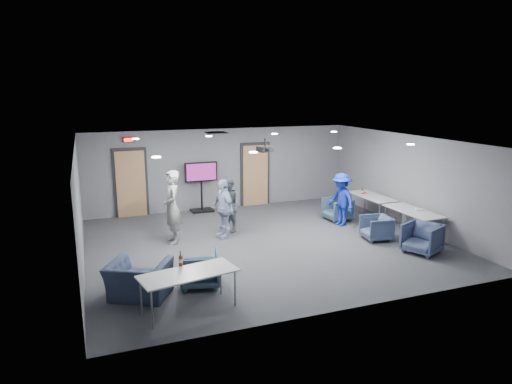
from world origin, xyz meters
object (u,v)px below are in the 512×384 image
object	(u,v)px
tv_stand	(201,184)
projector	(265,149)
chair_right_b	(376,228)
table_right_a	(372,197)
person_c	(223,209)
bottle_right	(362,192)
table_front_left	(188,275)
bottle_front	(181,260)
chair_front_b	(139,280)
chair_right_c	(422,238)
chair_right_a	(337,209)
person_d	(341,199)
person_b	(228,205)
table_right_b	(413,212)
chair_front_a	(200,269)
person_a	(172,207)

from	to	relation	value
tv_stand	projector	bearing A→B (deg)	-71.32
tv_stand	chair_right_b	bearing A→B (deg)	-51.06
table_right_a	projector	world-z (taller)	projector
person_c	bottle_right	size ratio (longest dim) A/B	7.27
projector	person_c	bearing A→B (deg)	154.66
tv_stand	projector	world-z (taller)	projector
table_front_left	bottle_front	bearing A→B (deg)	88.20
chair_front_b	chair_right_c	bearing A→B (deg)	-150.48
bottle_right	projector	bearing A→B (deg)	-169.78
chair_right_a	chair_front_b	bearing A→B (deg)	-65.17
table_right_a	bottle_right	distance (m)	0.38
table_front_left	person_d	bearing A→B (deg)	23.39
chair_right_c	table_front_left	xyz separation A→B (m)	(-6.05, -0.95, 0.31)
person_b	chair_right_b	world-z (taller)	person_b
chair_right_a	table_right_b	distance (m)	2.42
chair_right_c	chair_right_b	bearing A→B (deg)	175.51
table_front_left	bottle_right	bearing A→B (deg)	22.39
bottle_front	tv_stand	distance (m)	6.68
person_d	chair_front_a	distance (m)	5.67
person_a	person_c	bearing A→B (deg)	89.58
table_right_b	bottle_right	distance (m)	2.23
person_a	bottle_right	distance (m)	6.12
person_d	chair_front_b	xyz separation A→B (m)	(-6.19, -2.85, -0.43)
bottle_front	bottle_right	bearing A→B (deg)	31.01
person_c	chair_right_a	world-z (taller)	person_c
person_b	person_d	distance (m)	3.35
person_b	person_d	xyz separation A→B (m)	(3.30, -0.58, 0.00)
chair_right_a	chair_front_a	size ratio (longest dim) A/B	0.96
chair_right_b	table_right_a	size ratio (longest dim) A/B	0.41
chair_front_b	person_d	bearing A→B (deg)	-126.38
chair_right_c	bottle_right	distance (m)	3.45
chair_front_a	table_right_b	bearing A→B (deg)	-156.97
chair_right_a	table_front_left	size ratio (longest dim) A/B	0.41
chair_front_a	table_front_left	world-z (taller)	table_front_left
table_right_a	tv_stand	size ratio (longest dim) A/B	1.06
person_c	tv_stand	xyz separation A→B (m)	(0.11, 2.89, 0.13)
person_b	person_c	xyz separation A→B (m)	(-0.28, -0.44, 0.02)
bottle_front	chair_right_c	bearing A→B (deg)	5.35
chair_front_a	tv_stand	size ratio (longest dim) A/B	0.48
table_front_left	tv_stand	world-z (taller)	tv_stand
person_b	chair_front_b	xyz separation A→B (m)	(-2.88, -3.43, -0.43)
table_right_b	bottle_right	world-z (taller)	bottle_right
person_c	projector	world-z (taller)	projector
person_c	person_a	bearing A→B (deg)	-103.61
person_b	chair_right_c	world-z (taller)	person_b
person_b	tv_stand	world-z (taller)	tv_stand
person_b	chair_right_b	size ratio (longest dim) A/B	2.20
person_a	person_d	distance (m)	4.97
person_a	person_b	bearing A→B (deg)	104.78
person_d	chair_right_b	bearing A→B (deg)	-1.33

